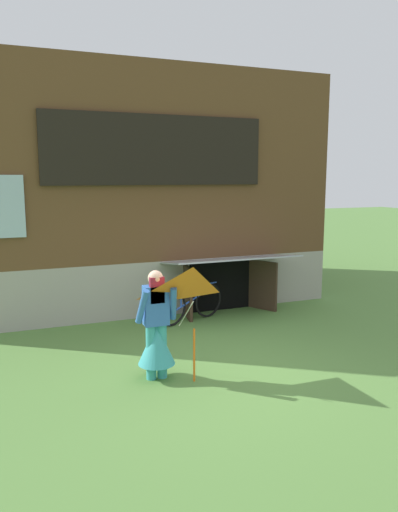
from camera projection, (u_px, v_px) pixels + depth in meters
The scene contains 5 objects.
ground_plane at pixel (218, 369), 7.31m from camera, with size 60.00×60.00×0.00m, color #56843D.
log_house at pixel (128, 189), 11.83m from camera, with size 7.93×5.85×5.01m.
person at pixel (156, 334), 6.87m from camera, with size 0.61×0.52×1.55m.
kite at pixel (193, 298), 6.40m from camera, with size 0.90×0.92×1.56m.
bicycle_blue at pixel (190, 303), 9.64m from camera, with size 1.55×0.59×0.74m.
Camera 1 is at (-2.85, -6.35, 2.82)m, focal length 34.67 mm.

